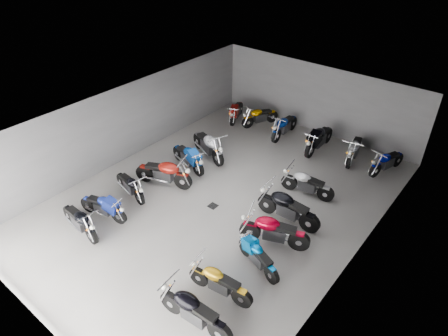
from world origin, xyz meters
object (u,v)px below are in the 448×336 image
at_px(motorcycle_right_d, 274,231).
at_px(motorcycle_back_e, 354,149).
at_px(motorcycle_right_f, 307,184).
at_px(motorcycle_back_b, 260,116).
at_px(motorcycle_back_c, 284,126).
at_px(motorcycle_right_b, 219,282).
at_px(motorcycle_right_a, 194,311).
at_px(motorcycle_left_e, 188,157).
at_px(motorcycle_back_f, 387,161).
at_px(motorcycle_right_e, 287,208).
at_px(motorcycle_back_d, 319,139).
at_px(drain_grate, 213,206).
at_px(motorcycle_back_a, 236,111).
at_px(motorcycle_left_a, 80,221).
at_px(motorcycle_left_b, 103,206).
at_px(motorcycle_left_c, 130,185).
at_px(motorcycle_right_c, 258,256).
at_px(motorcycle_left_f, 208,145).
at_px(motorcycle_left_d, 164,173).

distance_m(motorcycle_right_d, motorcycle_back_e, 6.41).
distance_m(motorcycle_right_f, motorcycle_back_b, 5.78).
distance_m(motorcycle_right_f, motorcycle_back_c, 4.52).
height_order(motorcycle_right_b, motorcycle_right_f, motorcycle_right_f).
bearing_deg(motorcycle_right_a, motorcycle_left_e, 39.48).
bearing_deg(motorcycle_back_c, motorcycle_right_a, 106.70).
bearing_deg(motorcycle_back_f, motorcycle_right_e, 90.51).
relative_size(motorcycle_right_b, motorcycle_back_d, 0.86).
height_order(drain_grate, motorcycle_right_d, motorcycle_right_d).
height_order(motorcycle_back_a, motorcycle_back_c, motorcycle_back_c).
bearing_deg(motorcycle_left_a, motorcycle_right_e, 139.27).
xyz_separation_m(motorcycle_left_e, motorcycle_right_e, (4.89, -0.30, 0.06)).
relative_size(motorcycle_left_b, motorcycle_back_b, 1.03).
height_order(motorcycle_left_c, motorcycle_right_c, motorcycle_left_c).
distance_m(motorcycle_left_a, motorcycle_back_b, 10.04).
bearing_deg(motorcycle_right_b, motorcycle_left_c, 67.82).
xyz_separation_m(motorcycle_left_b, motorcycle_left_f, (0.20, 5.29, 0.10)).
height_order(motorcycle_right_d, motorcycle_back_e, motorcycle_right_d).
relative_size(motorcycle_left_f, motorcycle_right_a, 1.02).
bearing_deg(motorcycle_right_b, motorcycle_left_a, 92.64).
relative_size(motorcycle_left_e, motorcycle_back_a, 1.12).
bearing_deg(motorcycle_left_b, motorcycle_right_b, 77.93).
xyz_separation_m(motorcycle_left_c, motorcycle_back_c, (1.97, 7.50, 0.06)).
height_order(motorcycle_left_a, motorcycle_right_d, motorcycle_right_d).
relative_size(motorcycle_right_c, motorcycle_back_c, 0.82).
height_order(motorcycle_left_a, motorcycle_back_d, motorcycle_back_d).
xyz_separation_m(motorcycle_right_d, motorcycle_back_f, (1.26, 6.37, -0.06)).
height_order(motorcycle_right_a, motorcycle_back_d, motorcycle_back_d).
height_order(motorcycle_left_b, motorcycle_left_d, motorcycle_left_d).
xyz_separation_m(motorcycle_left_e, motorcycle_right_f, (4.67, 1.44, -0.02)).
relative_size(motorcycle_back_c, motorcycle_back_d, 0.94).
relative_size(motorcycle_left_c, motorcycle_right_a, 0.85).
height_order(motorcycle_left_f, motorcycle_right_f, motorcycle_left_f).
xyz_separation_m(motorcycle_left_f, motorcycle_back_d, (3.38, 3.48, -0.01)).
relative_size(motorcycle_right_e, motorcycle_back_a, 1.27).
height_order(motorcycle_left_c, motorcycle_right_a, motorcycle_right_a).
xyz_separation_m(motorcycle_right_c, motorcycle_back_b, (-5.24, 7.61, 0.04)).
xyz_separation_m(motorcycle_left_a, motorcycle_back_f, (6.49, 9.91, -0.01)).
bearing_deg(motorcycle_back_b, motorcycle_back_e, -157.34).
height_order(motorcycle_left_d, motorcycle_back_d, motorcycle_back_d).
bearing_deg(motorcycle_left_e, motorcycle_right_c, 76.91).
relative_size(motorcycle_right_e, motorcycle_back_c, 1.08).
bearing_deg(drain_grate, motorcycle_right_a, -55.19).
height_order(motorcycle_left_c, motorcycle_back_a, motorcycle_back_a).
bearing_deg(motorcycle_back_c, motorcycle_left_b, 76.09).
distance_m(motorcycle_left_e, motorcycle_back_f, 8.02).
relative_size(motorcycle_left_d, motorcycle_back_b, 1.19).
distance_m(motorcycle_left_b, motorcycle_right_e, 6.31).
height_order(drain_grate, motorcycle_left_f, motorcycle_left_f).
bearing_deg(motorcycle_left_d, motorcycle_back_e, 122.15).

